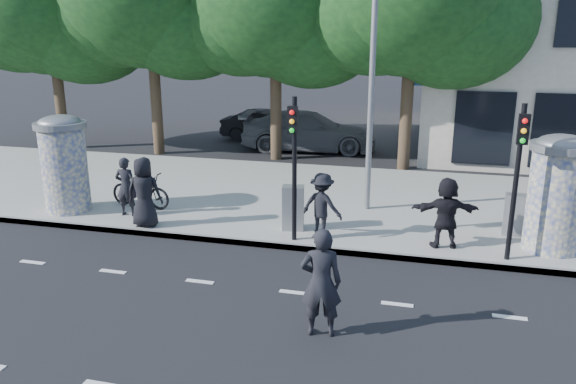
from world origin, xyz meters
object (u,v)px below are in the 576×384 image
(ped_f, at_px, (446,213))
(bicycle, at_px, (140,190))
(ad_column_left, at_px, (64,161))
(traffic_pole_far, at_px, (518,167))
(ped_a, at_px, (144,192))
(ped_d, at_px, (322,206))
(car_right, at_px, (308,131))
(street_lamp, at_px, (373,37))
(ped_b, at_px, (126,187))
(ad_column_right, at_px, (557,191))
(man_road, at_px, (321,283))
(car_mid, at_px, (266,125))
(cabinet_right, at_px, (514,215))
(traffic_pole_near, at_px, (294,155))
(cabinet_left, at_px, (293,208))

(ped_f, bearing_deg, bicycle, -17.75)
(ad_column_left, distance_m, traffic_pole_far, 11.44)
(ad_column_left, height_order, ped_a, ad_column_left)
(ped_f, height_order, bicycle, ped_f)
(traffic_pole_far, distance_m, bicycle, 9.84)
(ped_d, bearing_deg, car_right, -59.06)
(street_lamp, xyz_separation_m, ped_b, (-6.19, -2.12, -3.84))
(ped_f, height_order, car_right, ped_f)
(ad_column_right, height_order, man_road, ad_column_right)
(car_right, bearing_deg, ad_column_right, -147.85)
(ped_a, height_order, car_mid, ped_a)
(cabinet_right, bearing_deg, ad_column_right, -41.89)
(ad_column_right, height_order, traffic_pole_near, traffic_pole_near)
(ped_b, distance_m, car_right, 10.52)
(ad_column_right, distance_m, ped_f, 2.45)
(ad_column_right, height_order, street_lamp, street_lamp)
(ped_f, relative_size, cabinet_left, 1.48)
(ad_column_right, height_order, cabinet_left, ad_column_right)
(cabinet_left, bearing_deg, ped_a, -179.63)
(ped_a, bearing_deg, car_mid, -97.21)
(ad_column_right, distance_m, ped_b, 10.61)
(cabinet_right, bearing_deg, ped_f, -136.29)
(traffic_pole_far, xyz_separation_m, ped_b, (-9.59, 0.72, -1.28))
(traffic_pole_near, height_order, traffic_pole_far, same)
(ped_a, distance_m, bicycle, 1.72)
(ped_f, bearing_deg, ped_a, -7.67)
(street_lamp, height_order, cabinet_left, street_lamp)
(ad_column_left, bearing_deg, traffic_pole_near, -6.11)
(cabinet_left, xyz_separation_m, car_mid, (-4.22, 11.92, -0.03))
(man_road, distance_m, cabinet_left, 4.82)
(ad_column_right, bearing_deg, man_road, -133.19)
(ad_column_right, xyz_separation_m, man_road, (-4.41, -4.69, -0.58))
(ped_f, xyz_separation_m, car_right, (-5.48, 10.40, -0.15))
(ped_f, xyz_separation_m, cabinet_left, (-3.66, 0.29, -0.27))
(traffic_pole_far, bearing_deg, cabinet_left, 171.38)
(ad_column_left, xyz_separation_m, cabinet_right, (11.70, 0.99, -0.88))
(street_lamp, height_order, ped_a, street_lamp)
(cabinet_left, bearing_deg, car_right, 89.79)
(ped_a, bearing_deg, cabinet_right, -179.22)
(traffic_pole_far, height_order, ped_b, traffic_pole_far)
(ped_d, bearing_deg, traffic_pole_far, -168.31)
(traffic_pole_near, xyz_separation_m, cabinet_left, (-0.20, 0.76, -1.52))
(ped_f, distance_m, cabinet_right, 2.08)
(ped_b, height_order, ped_f, ped_f)
(ped_d, distance_m, bicycle, 5.51)
(traffic_pole_near, height_order, ped_f, traffic_pole_near)
(traffic_pole_far, relative_size, ped_b, 2.12)
(man_road, bearing_deg, street_lamp, -101.02)
(ped_d, xyz_separation_m, car_mid, (-5.02, 12.29, -0.27))
(traffic_pole_near, distance_m, ped_a, 4.07)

